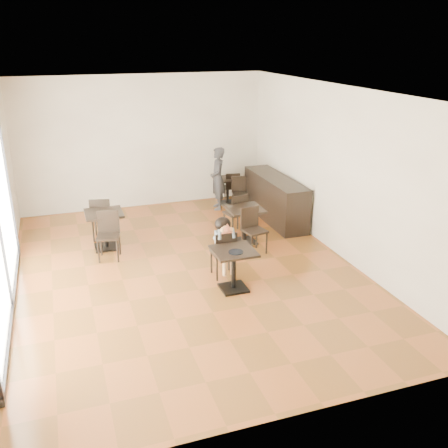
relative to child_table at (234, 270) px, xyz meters
name	(u,v)px	position (x,y,z in m)	size (l,w,h in m)	color
floor	(187,270)	(-0.57, 0.95, -0.36)	(6.00, 8.00, 0.01)	brown
ceiling	(182,90)	(-0.57, 0.95, 2.84)	(6.00, 8.00, 0.01)	white
wall_back	(143,142)	(-0.57, 4.95, 1.24)	(6.00, 0.01, 3.20)	white
wall_front	(285,293)	(-0.57, -3.05, 1.24)	(6.00, 0.01, 3.20)	white
wall_right	(338,172)	(2.43, 0.95, 1.24)	(0.01, 8.00, 3.20)	white
child_table	(234,270)	(0.00, 0.00, 0.00)	(0.68, 0.68, 0.72)	black
child_chair	(223,253)	(0.00, 0.55, 0.07)	(0.39, 0.39, 0.87)	black
child	(223,247)	(0.00, 0.55, 0.19)	(0.39, 0.55, 1.09)	slate
plate	(236,252)	(0.00, -0.10, 0.37)	(0.24, 0.24, 0.01)	black
pizza_slice	(227,230)	(0.00, 0.36, 0.58)	(0.25, 0.19, 0.06)	tan
adult_patron	(218,179)	(1.06, 4.09, 0.40)	(0.56, 0.37, 1.53)	#353539
cafe_table_mid	(244,225)	(0.91, 1.86, 0.02)	(0.71, 0.71, 0.75)	black
cafe_table_left	(105,230)	(-1.83, 2.47, 0.02)	(0.72, 0.72, 0.76)	black
cafe_table_back	(227,191)	(1.42, 4.39, -0.03)	(0.63, 0.63, 0.67)	black
chair_mid_a	(235,213)	(0.91, 2.41, 0.09)	(0.41, 0.41, 0.90)	black
chair_mid_b	(255,231)	(0.91, 1.31, 0.09)	(0.41, 0.41, 0.90)	black
chair_left_a	(102,218)	(-1.83, 3.02, 0.10)	(0.41, 0.41, 0.92)	black
chair_left_b	(108,237)	(-1.83, 1.92, 0.10)	(0.41, 0.41, 0.92)	black
chair_back_a	(232,187)	(1.55, 4.45, 0.04)	(0.36, 0.36, 0.80)	black
chair_back_b	(240,194)	(1.55, 3.84, 0.04)	(0.36, 0.36, 0.80)	black
service_counter	(275,198)	(2.08, 2.95, 0.14)	(0.60, 2.40, 1.00)	black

